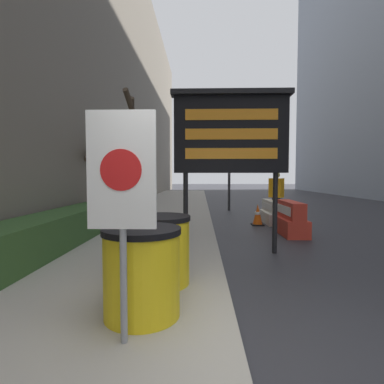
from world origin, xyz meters
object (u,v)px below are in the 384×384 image
Objects in this scene: traffic_cone_far at (299,215)px; message_board at (231,134)px; traffic_light_near_curb at (230,147)px; barrel_drum_foreground at (142,272)px; barrel_drum_middle at (160,250)px; jersey_barrier_red_striped at (290,220)px; pedestrian_worker at (276,192)px; jersey_barrier_white at (272,213)px; traffic_cone_near at (269,208)px; traffic_cone_mid at (258,215)px; warning_sign at (122,187)px.

message_board is at bearing -124.76° from traffic_cone_far.
barrel_drum_foreground is at bearing -100.07° from traffic_light_near_curb.
barrel_drum_middle is 3.16m from message_board.
jersey_barrier_red_striped is 2.44m from pedestrian_worker.
barrel_drum_foreground is 6.14m from jersey_barrier_red_striped.
barrel_drum_middle is 10.42m from traffic_light_near_curb.
barrel_drum_foreground is 0.54× the size of jersey_barrier_white.
traffic_cone_mid reaches higher than traffic_cone_near.
traffic_light_near_curb reaches higher than barrel_drum_middle.
traffic_cone_far is at bearing 61.11° from barrel_drum_foreground.
traffic_cone_far is at bearing -78.16° from traffic_cone_near.
traffic_cone_far is at bearing 14.19° from traffic_cone_mid.
barrel_drum_foreground is 1.00× the size of barrel_drum_middle.
message_board is 4.80× the size of traffic_cone_mid.
traffic_cone_near is 1.97m from pedestrian_worker.
warning_sign reaches higher than barrel_drum_middle.
traffic_cone_mid is at bearing -110.38° from traffic_cone_near.
pedestrian_worker is (0.20, 2.35, 0.64)m from jersey_barrier_red_striped.
jersey_barrier_white reaches higher than traffic_cone_mid.
warning_sign reaches higher than traffic_cone_far.
barrel_drum_foreground reaches higher than jersey_barrier_white.
message_board is 5.08m from pedestrian_worker.
traffic_cone_near is 1.00× the size of traffic_cone_far.
warning_sign reaches higher than barrel_drum_foreground.
barrel_drum_foreground is at bearing -110.02° from traffic_cone_mid.
traffic_light_near_curb is (-1.53, 1.45, 2.65)m from traffic_cone_near.
barrel_drum_foreground is at bearing 83.49° from warning_sign.
traffic_cone_mid is (2.53, 7.30, -1.18)m from warning_sign.
traffic_cone_near is at bearing -43.43° from traffic_light_near_curb.
traffic_light_near_curb reaches higher than warning_sign.
jersey_barrier_red_striped is at bearing -95.25° from traffic_cone_near.
traffic_cone_near is (3.47, 9.47, -0.32)m from barrel_drum_foreground.
message_board is 3.47m from jersey_barrier_red_striped.
jersey_barrier_white is at bearing 168.45° from traffic_cone_far.
traffic_cone_near is 0.15× the size of traffic_light_near_curb.
traffic_cone_far is (4.01, 7.68, -1.21)m from warning_sign.
jersey_barrier_red_striped is at bearing 48.04° from message_board.
traffic_cone_mid is 1.53m from traffic_cone_far.
traffic_light_near_curb is (1.94, 10.91, 2.33)m from barrel_drum_foreground.
pedestrian_worker is (-0.19, -1.82, 0.74)m from traffic_cone_near.
message_board reaches higher than barrel_drum_foreground.
traffic_cone_far is (0.87, 1.86, -0.09)m from jersey_barrier_red_striped.
barrel_drum_foreground is 0.52× the size of pedestrian_worker.
message_board is at bearing 71.14° from warning_sign.
jersey_barrier_white is at bearing 67.19° from barrel_drum_foreground.
jersey_barrier_red_striped is 6.27m from traffic_light_near_curb.
barrel_drum_foreground reaches higher than jersey_barrier_red_striped.
traffic_cone_far is (1.48, 0.37, -0.03)m from traffic_cone_mid.
traffic_cone_mid is (-1.00, -2.68, 0.03)m from traffic_cone_near.
barrel_drum_foreground is 11.33m from traffic_light_near_curb.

